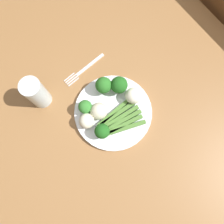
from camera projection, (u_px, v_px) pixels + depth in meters
ground_plane at (114, 142)px, 1.41m from camera, size 6.00×6.00×0.02m
dining_table at (116, 122)px, 0.78m from camera, size 1.44×1.04×0.72m
chair at (221, 40)px, 1.02m from camera, size 0.40×0.40×0.87m
plate at (112, 113)px, 0.70m from camera, size 0.25×0.25×0.01m
asparagus_bundle at (121, 119)px, 0.68m from camera, size 0.10×0.14×0.01m
broccoli_back at (104, 85)px, 0.67m from camera, size 0.05×0.05×0.06m
broccoli_left at (102, 131)px, 0.64m from camera, size 0.05×0.05×0.06m
broccoli_front_left at (85, 107)px, 0.66m from camera, size 0.04×0.04×0.05m
broccoli_outer_edge at (119, 85)px, 0.67m from camera, size 0.05×0.05×0.07m
cauliflower_near_center at (99, 111)px, 0.66m from camera, size 0.05×0.05×0.05m
cauliflower_right at (133, 96)px, 0.68m from camera, size 0.05×0.05×0.05m
cauliflower_back_right at (87, 121)px, 0.66m from camera, size 0.05×0.05×0.05m
fork at (84, 69)px, 0.74m from camera, size 0.04×0.17×0.00m
water_glass at (36, 93)px, 0.66m from camera, size 0.06×0.06×0.12m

